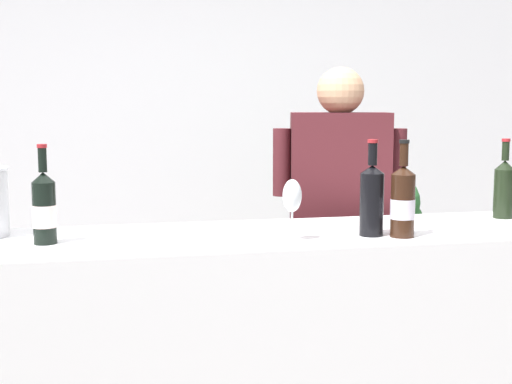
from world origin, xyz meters
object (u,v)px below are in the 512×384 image
Objects in this scene: wine_glass at (292,199)px; wine_bottle_5 at (403,201)px; wine_bottle_4 at (44,208)px; potted_shrub at (381,232)px; wine_bottle_2 at (504,187)px; wine_bottle_0 at (372,198)px; person_server at (338,256)px.

wine_bottle_5 is at bearing -2.11° from wine_glass.
wine_bottle_4 is 2.26m from potted_shrub.
wine_bottle_5 reaches higher than wine_bottle_4.
wine_bottle_2 is at bearing -89.32° from potted_shrub.
wine_bottle_5 reaches higher than wine_glass.
wine_glass is (-0.96, -0.28, 0.02)m from wine_bottle_2.
wine_bottle_0 is 1.11m from wine_bottle_4.
wine_bottle_5 is at bearing -110.19° from potted_shrub.
person_server reaches higher than wine_glass.
wine_bottle_4 is 1.21m from wine_bottle_5.
wine_bottle_2 is 0.64m from wine_bottle_5.
wine_glass is at bearing -122.35° from potted_shrub.
wine_bottle_4 is at bearing -142.03° from potted_shrub.
wine_bottle_0 and wine_bottle_5 have the same top height.
wine_bottle_0 is 0.21× the size of person_server.
wine_bottle_5 is 0.21× the size of person_server.
potted_shrub is at bearing 90.68° from wine_bottle_2.
person_server is (1.21, 0.57, -0.34)m from wine_bottle_4.
wine_bottle_2 is 0.77m from person_server.
wine_bottle_5 is at bearing -152.87° from wine_bottle_2.
wine_bottle_0 is at bearing -4.84° from wine_bottle_4.
wine_bottle_5 is 1.65m from potted_shrub.
wine_bottle_0 is 0.76m from person_server.
person_server reaches higher than wine_bottle_4.
wine_bottle_4 is 0.30× the size of potted_shrub.
wine_bottle_0 is 1.00× the size of wine_bottle_5.
wine_bottle_2 reaches higher than potted_shrub.
potted_shrub is (0.55, 1.50, -0.40)m from wine_bottle_5.
wine_bottle_2 is at bearing 4.95° from wine_bottle_4.
wine_bottle_4 is at bearing -175.05° from wine_bottle_2.
potted_shrub is (1.75, 1.37, -0.40)m from wine_bottle_4.
wine_bottle_5 is 0.31× the size of potted_shrub.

